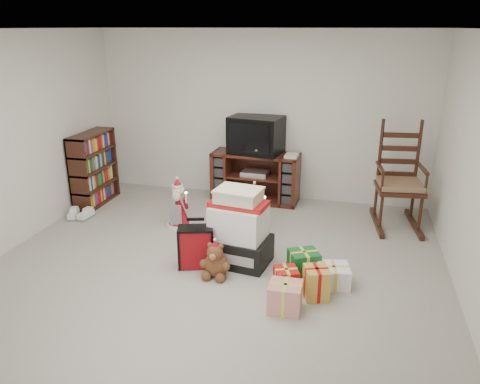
% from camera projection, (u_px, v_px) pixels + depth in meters
% --- Properties ---
extents(room, '(5.01, 5.01, 2.51)m').
position_uv_depth(room, '(211.00, 160.00, 4.71)').
color(room, '#A7A299').
rests_on(room, ground).
extents(tv_stand, '(1.32, 0.51, 0.74)m').
position_uv_depth(tv_stand, '(255.00, 177.00, 7.06)').
color(tv_stand, '#491914').
rests_on(tv_stand, floor).
extents(bookshelf, '(0.29, 0.88, 1.07)m').
position_uv_depth(bookshelf, '(94.00, 170.00, 6.91)').
color(bookshelf, '#3A1B0F').
rests_on(bookshelf, floor).
extents(rocking_chair, '(0.69, 1.02, 1.44)m').
position_uv_depth(rocking_chair, '(399.00, 189.00, 6.17)').
color(rocking_chair, '#3A1B0F').
rests_on(rocking_chair, floor).
extents(gift_pile, '(0.74, 0.59, 0.86)m').
position_uv_depth(gift_pile, '(239.00, 232.00, 5.17)').
color(gift_pile, black).
rests_on(gift_pile, floor).
extents(red_suitcase, '(0.40, 0.29, 0.55)m').
position_uv_depth(red_suitcase, '(196.00, 247.00, 5.12)').
color(red_suitcase, maroon).
rests_on(red_suitcase, floor).
extents(stocking, '(0.28, 0.20, 0.55)m').
position_uv_depth(stocking, '(240.00, 232.00, 5.39)').
color(stocking, '#0B6910').
rests_on(stocking, floor).
extents(teddy_bear, '(0.26, 0.23, 0.38)m').
position_uv_depth(teddy_bear, '(216.00, 262.00, 4.94)').
color(teddy_bear, brown).
rests_on(teddy_bear, floor).
extents(santa_figurine, '(0.32, 0.30, 0.65)m').
position_uv_depth(santa_figurine, '(254.00, 212.00, 6.05)').
color(santa_figurine, maroon).
rests_on(santa_figurine, floor).
extents(mrs_claus_figurine, '(0.33, 0.31, 0.67)m').
position_uv_depth(mrs_claus_figurine, '(178.00, 208.00, 6.17)').
color(mrs_claus_figurine, maroon).
rests_on(mrs_claus_figurine, floor).
extents(sneaker_pair, '(0.35, 0.30, 0.10)m').
position_uv_depth(sneaker_pair, '(80.00, 215.00, 6.48)').
color(sneaker_pair, white).
rests_on(sneaker_pair, floor).
extents(gift_cluster, '(0.83, 0.94, 0.29)m').
position_uv_depth(gift_cluster, '(303.00, 277.00, 4.70)').
color(gift_cluster, '#B21414').
rests_on(gift_cluster, floor).
extents(crt_television, '(0.82, 0.66, 0.55)m').
position_uv_depth(crt_television, '(256.00, 135.00, 6.86)').
color(crt_television, black).
rests_on(crt_television, tv_stand).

